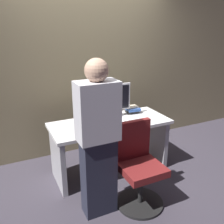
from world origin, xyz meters
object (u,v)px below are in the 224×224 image
Objects in this scene: mouse at (127,120)px; cup_by_monitor at (78,119)px; office_chair at (139,169)px; person_at_desk at (98,140)px; monitor at (111,99)px; desk at (110,137)px; book_stack at (132,110)px; keyboard at (105,125)px; cup_near_keyboard at (82,128)px.

cup_by_monitor reaches higher than mouse.
person_at_desk reaches higher than office_chair.
person_at_desk is 3.03× the size of monitor.
mouse is (0.20, -0.08, 0.23)m from desk.
person_at_desk reaches higher than book_stack.
cup_by_monitor is (-0.40, 0.85, 0.34)m from office_chair.
keyboard is at bearing 59.67° from person_at_desk.
desk is 1.64× the size of office_chair.
person_at_desk is 0.95m from monitor.
desk is 8.03× the size of book_stack.
cup_by_monitor is (-0.59, 0.23, 0.03)m from mouse.
office_chair is 0.80m from cup_near_keyboard.
office_chair is at bearing -94.50° from monitor.
cup_near_keyboard reaches higher than book_stack.
office_chair reaches higher than cup_by_monitor.
book_stack reaches higher than cup_by_monitor.
person_at_desk is at bearing -138.37° from mouse.
person_at_desk is at bearing 173.32° from office_chair.
office_chair is 1.00m from cup_by_monitor.
person_at_desk reaches higher than desk.
person_at_desk is 16.39× the size of mouse.
desk is 0.71m from office_chair.
cup_by_monitor is at bearing 115.21° from office_chair.
book_stack is at bearing 2.08° from cup_by_monitor.
monitor reaches higher than mouse.
cup_by_monitor is at bearing -177.92° from book_stack.
keyboard is (-0.19, -0.24, -0.25)m from monitor.
mouse is at bearing 5.12° from cup_near_keyboard.
book_stack is at bearing 22.54° from desk.
monitor is at bearing 85.50° from office_chair.
book_stack is (0.43, 0.18, 0.26)m from desk.
mouse is (0.64, 0.57, -0.10)m from person_at_desk.
cup_by_monitor is (0.05, 0.80, -0.07)m from person_at_desk.
cup_by_monitor reaches higher than desk.
monitor is at bearing -0.95° from cup_by_monitor.
person_at_desk is 0.65m from keyboard.
person_at_desk is at bearing -124.01° from desk.
keyboard is 0.37m from cup_by_monitor.
cup_near_keyboard reaches higher than keyboard.
office_chair is (0.01, -0.70, -0.08)m from desk.
monitor is 0.39m from keyboard.
mouse is 1.01× the size of cup_near_keyboard.
cup_near_keyboard is (-0.31, -0.04, 0.04)m from keyboard.
mouse is 0.64m from cup_by_monitor.
desk is at bearing -20.94° from cup_by_monitor.
cup_near_keyboard reaches higher than mouse.
cup_near_keyboard is at bearing -162.51° from desk.
desk is at bearing -157.46° from book_stack.
desk is 2.85× the size of monitor.
monitor is 0.61m from cup_near_keyboard.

